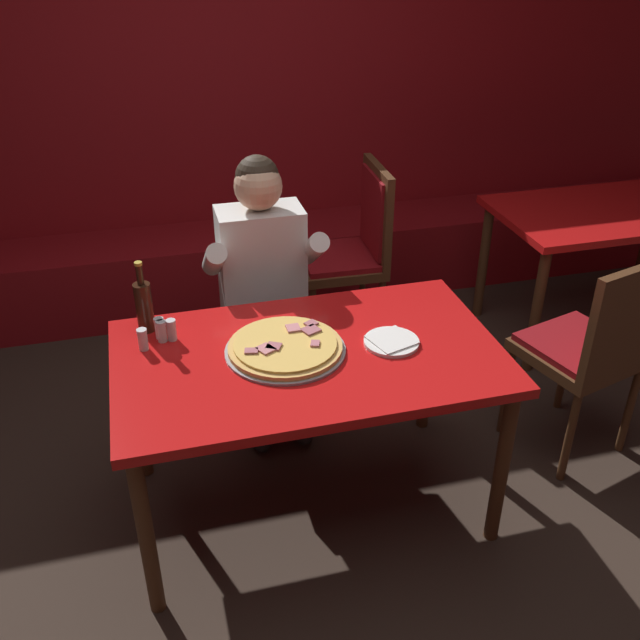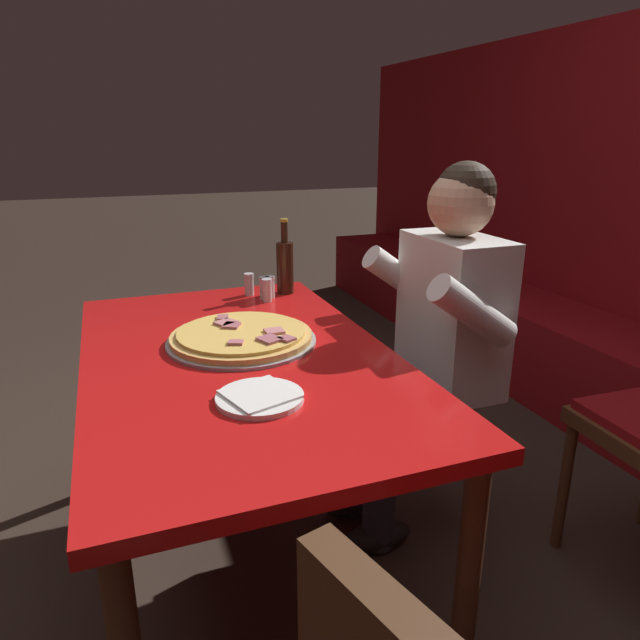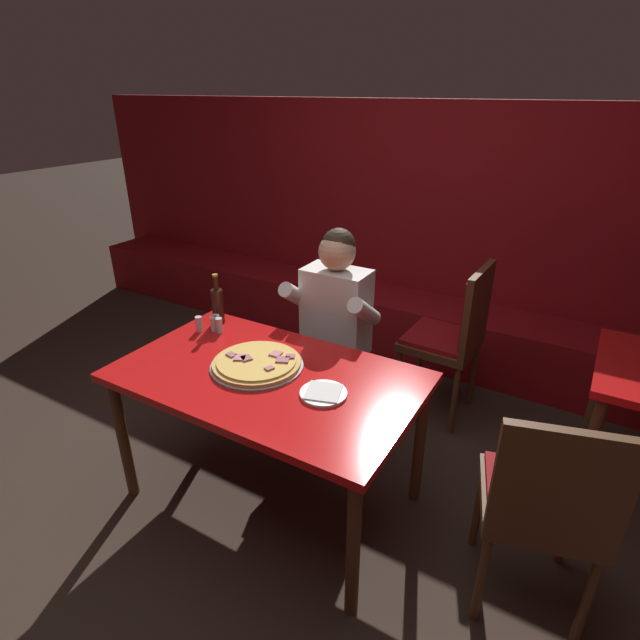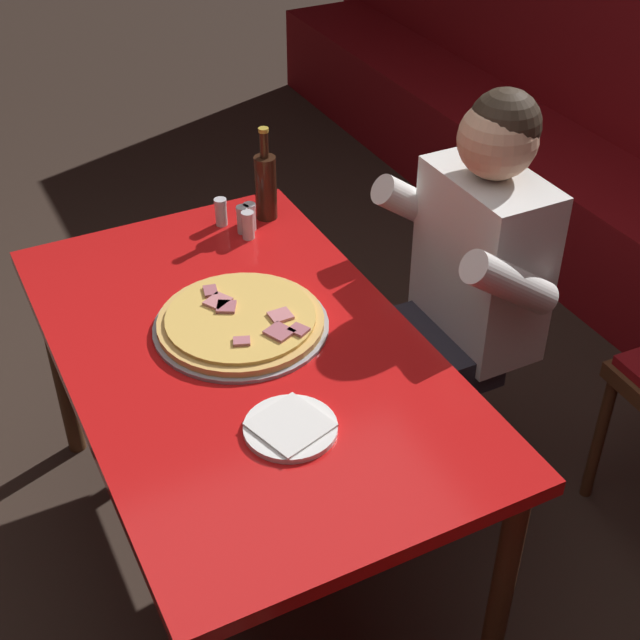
% 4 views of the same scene
% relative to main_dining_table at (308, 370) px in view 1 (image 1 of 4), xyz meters
% --- Properties ---
extents(ground_plane, '(24.00, 24.00, 0.00)m').
position_rel_main_dining_table_xyz_m(ground_plane, '(0.00, 0.00, -0.68)').
color(ground_plane, '#33261E').
extents(booth_wall_panel, '(6.80, 0.16, 1.90)m').
position_rel_main_dining_table_xyz_m(booth_wall_panel, '(0.00, 2.18, 0.27)').
color(booth_wall_panel, maroon).
rests_on(booth_wall_panel, ground_plane).
extents(booth_bench, '(6.46, 0.48, 0.46)m').
position_rel_main_dining_table_xyz_m(booth_bench, '(0.00, 1.86, -0.45)').
color(booth_bench, maroon).
rests_on(booth_bench, ground_plane).
extents(main_dining_table, '(1.43, 0.85, 0.75)m').
position_rel_main_dining_table_xyz_m(main_dining_table, '(0.00, 0.00, 0.00)').
color(main_dining_table, '#4C2D19').
rests_on(main_dining_table, ground_plane).
extents(pizza, '(0.45, 0.45, 0.05)m').
position_rel_main_dining_table_xyz_m(pizza, '(-0.08, 0.03, 0.10)').
color(pizza, '#9E9EA3').
rests_on(pizza, main_dining_table).
extents(plate_white_paper, '(0.21, 0.21, 0.02)m').
position_rel_main_dining_table_xyz_m(plate_white_paper, '(0.32, -0.02, 0.09)').
color(plate_white_paper, white).
rests_on(plate_white_paper, main_dining_table).
extents(beer_bottle, '(0.07, 0.07, 0.29)m').
position_rel_main_dining_table_xyz_m(beer_bottle, '(-0.57, 0.32, 0.19)').
color(beer_bottle, black).
rests_on(beer_bottle, main_dining_table).
extents(shaker_red_pepper_flakes, '(0.04, 0.04, 0.09)m').
position_rel_main_dining_table_xyz_m(shaker_red_pepper_flakes, '(-0.52, 0.24, 0.12)').
color(shaker_red_pepper_flakes, silver).
rests_on(shaker_red_pepper_flakes, main_dining_table).
extents(shaker_black_pepper, '(0.04, 0.04, 0.09)m').
position_rel_main_dining_table_xyz_m(shaker_black_pepper, '(-0.51, 0.22, 0.12)').
color(shaker_black_pepper, silver).
rests_on(shaker_black_pepper, main_dining_table).
extents(shaker_parmesan, '(0.04, 0.04, 0.09)m').
position_rel_main_dining_table_xyz_m(shaker_parmesan, '(-0.59, 0.18, 0.12)').
color(shaker_parmesan, silver).
rests_on(shaker_parmesan, main_dining_table).
extents(shaker_oregano, '(0.04, 0.04, 0.09)m').
position_rel_main_dining_table_xyz_m(shaker_oregano, '(-0.48, 0.22, 0.12)').
color(shaker_oregano, silver).
rests_on(shaker_oregano, main_dining_table).
extents(diner_seated_blue_shirt, '(0.53, 0.53, 1.27)m').
position_rel_main_dining_table_xyz_m(diner_seated_blue_shirt, '(-0.03, 0.66, 0.03)').
color(diner_seated_blue_shirt, black).
rests_on(diner_seated_blue_shirt, ground_plane).
extents(dining_chair_far_left, '(0.54, 0.54, 0.99)m').
position_rel_main_dining_table_xyz_m(dining_chair_far_left, '(1.26, 0.02, -0.09)').
color(dining_chair_far_left, '#4C2D19').
rests_on(dining_chair_far_left, ground_plane).
extents(dining_chair_near_left, '(0.46, 0.46, 1.03)m').
position_rel_main_dining_table_xyz_m(dining_chair_near_left, '(0.55, 1.20, -0.07)').
color(dining_chair_near_left, '#4C2D19').
rests_on(dining_chair_near_left, ground_plane).
extents(background_dining_table, '(1.23, 0.74, 0.75)m').
position_rel_main_dining_table_xyz_m(background_dining_table, '(1.94, 0.98, -0.02)').
color(background_dining_table, '#4C2D19').
rests_on(background_dining_table, ground_plane).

